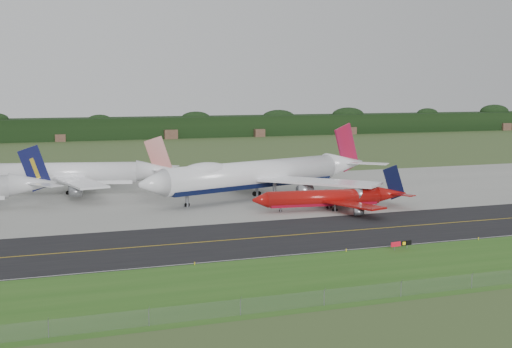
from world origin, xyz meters
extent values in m
plane|color=#3B4F24|center=(0.00, 0.00, 0.00)|extent=(600.00, 600.00, 0.00)
cube|color=#2C5B1A|center=(0.00, -35.00, 0.01)|extent=(400.00, 30.00, 0.01)
cube|color=black|center=(0.00, -4.00, 0.01)|extent=(400.00, 32.00, 0.02)
cube|color=gray|center=(0.00, 51.00, 0.01)|extent=(400.00, 78.00, 0.01)
cube|color=gold|center=(0.00, -4.00, 0.03)|extent=(400.00, 0.40, 0.00)
cube|color=silver|center=(0.00, -19.50, 0.03)|extent=(400.00, 0.25, 0.00)
plane|color=slate|center=(0.00, -48.00, 1.10)|extent=(320.00, 0.00, 320.00)
cylinder|color=slate|center=(0.00, -48.00, 1.10)|extent=(0.10, 0.10, 2.20)
cube|color=black|center=(0.00, 275.00, 6.00)|extent=(700.00, 24.00, 12.00)
cylinder|color=white|center=(4.34, 41.88, 6.66)|extent=(53.59, 23.51, 6.88)
cube|color=black|center=(4.34, 41.88, 4.43)|extent=(50.48, 21.03, 2.41)
cone|color=white|center=(-24.60, 32.33, 6.66)|extent=(8.59, 8.65, 6.88)
cone|color=white|center=(36.84, 52.61, 7.18)|extent=(15.73, 11.01, 6.88)
ellipsoid|color=white|center=(-10.07, 37.13, 8.55)|extent=(15.16, 9.95, 4.38)
cube|color=white|center=(18.07, 30.28, 5.46)|extent=(28.13, 29.02, 0.59)
cube|color=white|center=(8.46, 59.38, 5.46)|extent=(13.31, 31.59, 0.59)
cube|color=#A21231|center=(37.57, 52.85, 11.85)|extent=(9.56, 3.62, 14.25)
cylinder|color=gray|center=(13.85, 29.59, 3.58)|extent=(4.47, 3.92, 2.89)
cylinder|color=gray|center=(4.66, 57.43, 3.58)|extent=(4.47, 3.92, 2.89)
cylinder|color=gray|center=(23.93, 18.88, 3.58)|extent=(4.47, 3.92, 2.89)
cylinder|color=gray|center=(6.39, 72.03, 3.58)|extent=(4.47, 3.92, 2.89)
cylinder|color=black|center=(-15.21, 35.43, 0.62)|extent=(1.35, 0.92, 1.24)
cylinder|color=slate|center=(9.64, 39.65, 2.30)|extent=(1.22, 1.22, 4.60)
cylinder|color=black|center=(9.64, 39.65, 0.62)|extent=(1.37, 0.98, 1.24)
cylinder|color=slate|center=(7.27, 46.83, 2.30)|extent=(1.22, 1.22, 4.60)
cylinder|color=black|center=(7.27, 46.83, 0.62)|extent=(1.37, 0.98, 1.24)
cylinder|color=#990E0B|center=(14.40, 20.00, 3.08)|extent=(28.17, 7.00, 3.78)
cube|color=maroon|center=(14.40, 20.00, 1.85)|extent=(26.67, 5.90, 1.32)
cone|color=#990E0B|center=(-1.20, 21.83, 3.08)|extent=(3.91, 4.16, 3.78)
cone|color=#990E0B|center=(31.92, 17.95, 3.37)|extent=(7.76, 4.61, 3.78)
cube|color=#990E0B|center=(18.25, 11.72, 2.42)|extent=(9.67, 16.35, 0.42)
cube|color=#990E0B|center=(20.06, 27.17, 2.42)|extent=(12.46, 15.88, 0.42)
cube|color=black|center=(32.45, 17.88, 6.21)|extent=(5.96, 0.99, 8.60)
cylinder|color=gray|center=(17.54, 8.06, 1.39)|extent=(2.23, 1.82, 1.59)
cylinder|color=gray|center=(20.22, 30.89, 1.39)|extent=(2.23, 1.82, 1.59)
cylinder|color=black|center=(3.86, 21.24, 0.34)|extent=(0.71, 0.38, 0.68)
cylinder|color=slate|center=(16.38, 17.68, 0.97)|extent=(0.59, 0.59, 1.95)
cylinder|color=black|center=(16.38, 17.68, 0.34)|extent=(0.72, 0.42, 0.68)
cylinder|color=slate|center=(16.86, 21.80, 0.97)|extent=(0.59, 0.59, 1.95)
cylinder|color=black|center=(16.86, 21.80, 0.34)|extent=(0.72, 0.42, 0.68)
cone|color=silver|center=(-50.68, 48.99, 5.79)|extent=(11.35, 5.89, 5.74)
cube|color=#0D103C|center=(-50.03, 48.99, 9.58)|extent=(8.04, 0.56, 11.59)
cylinder|color=white|center=(-42.71, 70.81, 5.55)|extent=(43.07, 16.18, 5.96)
cube|color=white|center=(-42.71, 70.81, 3.61)|extent=(40.63, 14.21, 2.09)
cone|color=white|center=(-16.40, 64.24, 5.99)|extent=(12.43, 8.52, 5.96)
cube|color=white|center=(-38.39, 57.07, 4.51)|extent=(12.28, 25.60, 0.53)
cube|color=white|center=(-32.44, 80.91, 4.51)|extent=(21.49, 23.97, 0.53)
cube|color=#B1140C|center=(-15.76, 64.08, 9.86)|extent=(8.09, 2.45, 11.85)
cylinder|color=gray|center=(-40.16, 51.45, 2.88)|extent=(3.76, 3.22, 2.50)
cylinder|color=gray|center=(-31.36, 86.70, 2.88)|extent=(3.76, 3.22, 2.50)
cylinder|color=slate|center=(-40.17, 66.80, 1.88)|extent=(1.01, 1.01, 3.76)
cylinder|color=black|center=(-40.17, 66.80, 0.54)|extent=(1.17, 0.78, 1.07)
cylinder|color=slate|center=(-38.58, 73.16, 1.88)|extent=(1.01, 1.01, 3.76)
cylinder|color=black|center=(-38.58, 73.16, 0.54)|extent=(1.17, 0.78, 1.07)
cylinder|color=slate|center=(8.26, -22.70, 0.33)|extent=(0.11, 0.11, 0.66)
cylinder|color=slate|center=(11.09, -22.36, 0.33)|extent=(0.11, 0.11, 0.66)
cube|color=#A20C1C|center=(8.54, -22.66, 1.09)|extent=(2.09, 0.42, 0.85)
cube|color=black|center=(10.34, -22.45, 1.09)|extent=(0.96, 0.28, 0.85)
cube|color=black|center=(11.47, -22.31, 1.09)|extent=(1.15, 0.30, 0.85)
cylinder|color=yellow|center=(-28.62, -20.50, 0.25)|extent=(0.16, 0.16, 0.50)
cylinder|color=yellow|center=(-0.40, -20.50, 0.25)|extent=(0.16, 0.16, 0.50)
cylinder|color=yellow|center=(28.29, -20.50, 0.25)|extent=(0.16, 0.16, 0.50)
camera|label=1|loc=(-59.03, -132.70, 29.51)|focal=50.00mm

